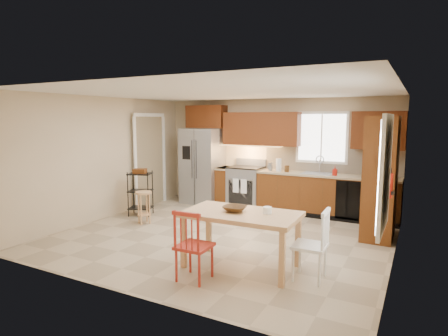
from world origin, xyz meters
The scene contains 33 objects.
floor centered at (0.00, 0.00, 0.00)m, with size 5.50×5.50×0.00m, color tan.
ceiling centered at (0.00, 0.00, 2.50)m, with size 5.50×5.00×0.02m, color silver.
wall_back centered at (0.00, 2.50, 1.25)m, with size 5.50×0.02×2.50m, color #CCB793.
wall_front centered at (0.00, -2.50, 1.25)m, with size 5.50×0.02×2.50m, color #CCB793.
wall_left centered at (-2.75, 0.00, 1.25)m, with size 0.02×5.00×2.50m, color #CCB793.
wall_right centered at (2.75, 0.00, 1.25)m, with size 0.02×5.00×2.50m, color #CCB793.
refrigerator centered at (-1.70, 2.12, 0.91)m, with size 0.92×0.75×1.82m, color gray.
range_stove centered at (-0.55, 2.19, 0.46)m, with size 0.76×0.63×0.92m, color gray.
base_cabinet_narrow centered at (-1.10, 2.20, 0.45)m, with size 0.30×0.60×0.90m, color #5B3310.
base_cabinet_run centered at (1.29, 2.20, 0.45)m, with size 2.92×0.60×0.90m, color #5B3310.
dishwasher centered at (1.85, 1.91, 0.45)m, with size 0.60×0.02×0.78m, color black.
backsplash centered at (1.29, 2.48, 1.18)m, with size 2.92×0.03×0.55m, color beige.
upper_over_fridge centered at (-1.70, 2.33, 2.10)m, with size 1.00×0.35×0.55m, color #632B10.
upper_left_block centered at (-0.25, 2.33, 1.83)m, with size 1.80×0.35×0.75m, color #632B10.
upper_right_block centered at (2.25, 2.33, 1.83)m, with size 1.00×0.35×0.75m, color #632B10.
window_back centered at (1.10, 2.48, 1.65)m, with size 1.12×0.04×1.12m, color white.
sink centered at (1.10, 2.20, 0.86)m, with size 0.62×0.46×0.16m, color gray.
undercab_glow centered at (-0.55, 2.30, 1.43)m, with size 1.60×0.30×0.01m, color #FFBF66.
soap_bottle centered at (1.48, 2.10, 1.00)m, with size 0.09×0.09×0.19m, color #AE170C.
paper_towel centered at (0.25, 2.15, 1.04)m, with size 0.12×0.12×0.28m, color white.
canister_steel centered at (0.05, 2.15, 0.99)m, with size 0.11×0.11×0.18m, color gray.
canister_wood centered at (0.45, 2.12, 0.97)m, with size 0.10×0.10×0.14m, color #533416.
pantry centered at (2.43, 1.20, 1.05)m, with size 0.50×0.95×2.10m, color #5B3310.
fire_extinguisher centered at (2.63, 0.15, 1.10)m, with size 0.12×0.12×0.36m, color #AE170C.
window_right centered at (2.68, -1.15, 1.45)m, with size 0.04×1.02×1.32m, color white.
doorway centered at (-2.67, 1.30, 1.05)m, with size 0.04×0.95×2.10m, color #8C7A59.
dining_table centered at (0.88, -1.12, 0.38)m, with size 1.57×0.89×0.77m, color tan, non-canonical shape.
chair_red centered at (0.53, -1.77, 0.46)m, with size 0.43×0.43×0.92m, color #A72719, non-canonical shape.
chair_white centered at (1.83, -1.07, 0.46)m, with size 0.43×0.43×0.92m, color white, non-canonical shape.
table_bowl centered at (0.79, -1.12, 0.78)m, with size 0.32×0.32×0.08m, color #533416.
table_jar centered at (1.23, -1.02, 0.81)m, with size 0.12×0.12×0.14m, color white.
bar_stool centered at (-1.73, -0.05, 0.32)m, with size 0.31×0.31×0.64m, color tan, non-canonical shape.
utility_cart centered at (-2.23, 0.44, 0.47)m, with size 0.47×0.37×0.95m, color black, non-canonical shape.
Camera 1 is at (3.02, -5.65, 2.06)m, focal length 30.00 mm.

